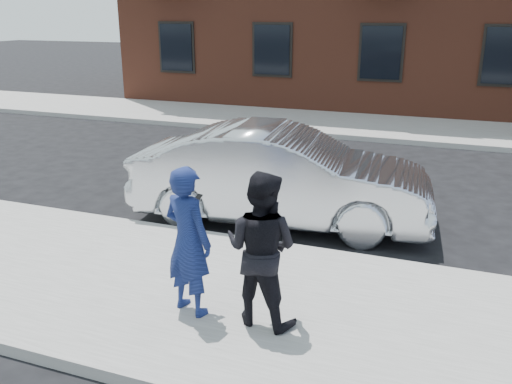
% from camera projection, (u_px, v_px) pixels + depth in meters
% --- Properties ---
extents(ground, '(100.00, 100.00, 0.00)m').
position_uv_depth(ground, '(218.00, 295.00, 7.06)').
color(ground, black).
rests_on(ground, ground).
extents(near_sidewalk, '(50.00, 3.50, 0.15)m').
position_uv_depth(near_sidewalk, '(210.00, 299.00, 6.81)').
color(near_sidewalk, gray).
rests_on(near_sidewalk, ground).
extents(near_curb, '(50.00, 0.10, 0.15)m').
position_uv_depth(near_curb, '(259.00, 244.00, 8.41)').
color(near_curb, '#999691').
rests_on(near_curb, ground).
extents(far_sidewalk, '(50.00, 3.50, 0.15)m').
position_uv_depth(far_sidewalk, '(365.00, 126.00, 17.03)').
color(far_sidewalk, gray).
rests_on(far_sidewalk, ground).
extents(far_curb, '(50.00, 0.10, 0.15)m').
position_uv_depth(far_curb, '(354.00, 138.00, 15.43)').
color(far_curb, '#999691').
rests_on(far_curb, ground).
extents(silver_sedan, '(5.21, 2.26, 1.67)m').
position_uv_depth(silver_sedan, '(281.00, 176.00, 9.26)').
color(silver_sedan, '#B7BABF').
rests_on(silver_sedan, ground).
extents(man_hoodie, '(0.75, 0.60, 1.78)m').
position_uv_depth(man_hoodie, '(188.00, 241.00, 6.15)').
color(man_hoodie, navy).
rests_on(man_hoodie, near_sidewalk).
extents(man_peacoat, '(0.94, 0.77, 1.78)m').
position_uv_depth(man_peacoat, '(261.00, 249.00, 5.94)').
color(man_peacoat, black).
rests_on(man_peacoat, near_sidewalk).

